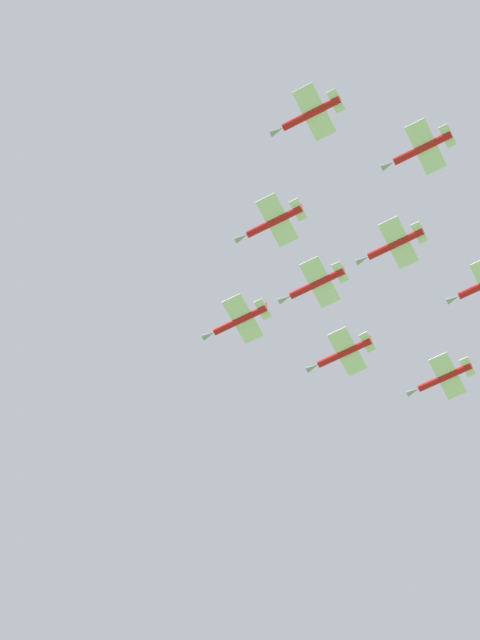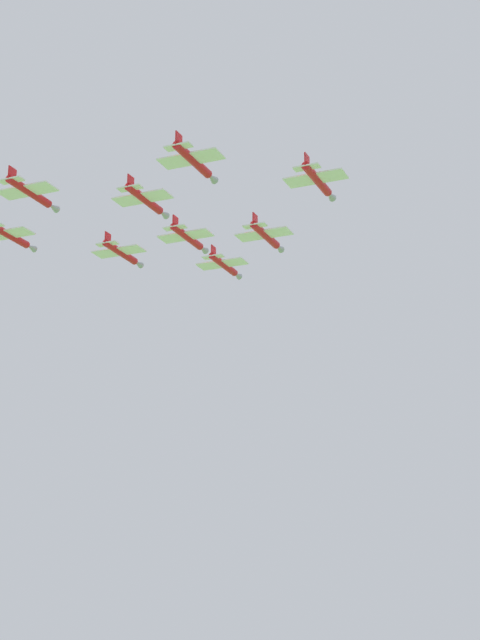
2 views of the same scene
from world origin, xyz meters
name	(u,v)px [view 1 (image 1 of 2)]	position (x,y,z in m)	size (l,w,h in m)	color
jet_lead	(239,321)	(15.48, -13.31, 188.05)	(9.82, 11.88, 2.68)	red
jet_port_inner	(273,222)	(12.03, -32.39, 187.76)	(9.82, 11.88, 2.68)	red
jet_starboard_inner	(343,353)	(34.56, -16.76, 186.74)	(9.82, 11.88, 2.68)	red
jet_port_outer	(315,284)	(24.08, -25.70, 188.07)	(9.82, 11.88, 2.68)	red
jet_starboard_outer	(310,114)	(8.58, -51.47, 188.18)	(9.82, 11.88, 2.68)	red
jet_center_rear	(443,378)	(53.65, -20.20, 188.46)	(9.82, 11.88, 2.68)	red
jet_port_trail	(394,245)	(32.68, -38.09, 188.95)	(9.82, 11.88, 2.68)	red
jet_starboard_trail	(421,149)	(27.67, -54.92, 188.09)	(9.82, 11.88, 2.68)	red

